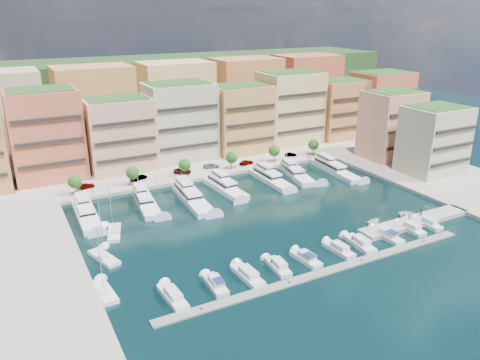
{
  "coord_description": "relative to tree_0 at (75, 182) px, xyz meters",
  "views": [
    {
      "loc": [
        -55.99,
        -93.45,
        48.92
      ],
      "look_at": [
        -1.0,
        10.66,
        6.0
      ],
      "focal_mm": 35.0,
      "sensor_mm": 36.0,
      "label": 1
    }
  ],
  "objects": [
    {
      "name": "apartment_4",
      "position": [
        60.0,
        16.49,
        8.07
      ],
      "size": [
        20.0,
        15.5,
        23.8
      ],
      "color": "#DC9352",
      "rests_on": "north_quay"
    },
    {
      "name": "ground",
      "position": [
        40.0,
        -33.5,
        -4.74
      ],
      "size": [
        400.0,
        400.0,
        0.0
      ],
      "primitive_type": "plane",
      "color": "black",
      "rests_on": "ground"
    },
    {
      "name": "cruiser_4",
      "position": [
        35.81,
        -58.1,
        -4.17
      ],
      "size": [
        3.3,
        8.0,
        2.66
      ],
      "color": "white",
      "rests_on": "ground"
    },
    {
      "name": "apartment_7",
      "position": [
        124.0,
        14.49,
        8.57
      ],
      "size": [
        22.0,
        16.5,
        24.8
      ],
      "color": "#D35A46",
      "rests_on": "north_quay"
    },
    {
      "name": "tree_5",
      "position": [
        80.0,
        0.0,
        0.0
      ],
      "size": [
        3.8,
        3.8,
        5.65
      ],
      "color": "#473323",
      "rests_on": "north_quay"
    },
    {
      "name": "hillside",
      "position": [
        40.0,
        76.5,
        -4.74
      ],
      "size": [
        240.0,
        40.0,
        58.0
      ],
      "primitive_type": "cube",
      "color": "#193516",
      "rests_on": "ground"
    },
    {
      "name": "cruiser_6",
      "position": [
        50.24,
        -58.1,
        -4.2
      ],
      "size": [
        3.53,
        8.91,
        2.55
      ],
      "color": "white",
      "rests_on": "ground"
    },
    {
      "name": "tender_1",
      "position": [
        62.34,
        -52.5,
        -4.3
      ],
      "size": [
        1.92,
        1.74,
        0.88
      ],
      "primitive_type": "imported",
      "rotation": [
        0.0,
        0.0,
        1.76
      ],
      "color": "beige",
      "rests_on": "ground"
    },
    {
      "name": "tender_3",
      "position": [
        79.99,
        -49.91,
        -4.38
      ],
      "size": [
        1.4,
        1.22,
        0.72
      ],
      "primitive_type": "imported",
      "rotation": [
        0.0,
        0.0,
        1.6
      ],
      "color": "beige",
      "rests_on": "ground"
    },
    {
      "name": "apartment_east_b",
      "position": [
        102.0,
        -31.51,
        6.57
      ],
      "size": [
        18.0,
        14.5,
        20.8
      ],
      "color": "beige",
      "rests_on": "east_quay"
    },
    {
      "name": "backblock_4",
      "position": [
        105.0,
        40.5,
        11.26
      ],
      "size": [
        26.0,
        18.0,
        30.0
      ],
      "primitive_type": "cube",
      "color": "#D35A46",
      "rests_on": "north_quay"
    },
    {
      "name": "cruiser_2",
      "position": [
        22.07,
        -58.1,
        -4.2
      ],
      "size": [
        3.24,
        9.27,
        2.55
      ],
      "color": "white",
      "rests_on": "ground"
    },
    {
      "name": "cruiser_1",
      "position": [
        15.2,
        -58.1,
        -4.17
      ],
      "size": [
        2.93,
        7.85,
        2.66
      ],
      "color": "white",
      "rests_on": "ground"
    },
    {
      "name": "cruiser_3",
      "position": [
        29.04,
        -58.08,
        -4.2
      ],
      "size": [
        3.2,
        7.85,
        2.55
      ],
      "color": "white",
      "rests_on": "ground"
    },
    {
      "name": "cruiser_0",
      "position": [
        6.73,
        -58.1,
        -4.2
      ],
      "size": [
        3.12,
        9.29,
        2.55
      ],
      "color": "white",
      "rests_on": "ground"
    },
    {
      "name": "tree_0",
      "position": [
        0.0,
        0.0,
        0.0
      ],
      "size": [
        3.8,
        3.8,
        5.65
      ],
      "color": "#473323",
      "rests_on": "north_quay"
    },
    {
      "name": "lamppost_1",
      "position": [
        22.0,
        -2.3,
        -0.92
      ],
      "size": [
        0.3,
        0.3,
        4.2
      ],
      "color": "black",
      "rests_on": "north_quay"
    },
    {
      "name": "apartment_east_a",
      "position": [
        102.0,
        -13.51,
        7.57
      ],
      "size": [
        18.0,
        14.5,
        22.8
      ],
      "color": "#E1957D",
      "rests_on": "east_quay"
    },
    {
      "name": "car_1",
      "position": [
        18.58,
        3.38,
        -2.88
      ],
      "size": [
        5.51,
        3.69,
        1.72
      ],
      "primitive_type": "imported",
      "rotation": [
        0.0,
        0.0,
        1.97
      ],
      "color": "gray",
      "rests_on": "north_quay"
    },
    {
      "name": "cruiser_8",
      "position": [
        65.93,
        -58.08,
        -4.2
      ],
      "size": [
        2.84,
        7.48,
        2.55
      ],
      "color": "white",
      "rests_on": "ground"
    },
    {
      "name": "south_pontoon",
      "position": [
        37.0,
        -63.5,
        -4.74
      ],
      "size": [
        72.0,
        2.2,
        0.35
      ],
      "primitive_type": "cube",
      "color": "gray",
      "rests_on": "ground"
    },
    {
      "name": "person_0",
      "position": [
        68.64,
        -54.81,
        -2.96
      ],
      "size": [
        0.54,
        0.66,
        1.57
      ],
      "primitive_type": "imported",
      "rotation": [
        0.0,
        0.0,
        1.9
      ],
      "color": "#243349",
      "rests_on": "finger_pier"
    },
    {
      "name": "backblock_2",
      "position": [
        45.0,
        40.5,
        11.26
      ],
      "size": [
        26.0,
        18.0,
        30.0
      ],
      "primitive_type": "cube",
      "color": "#F1D57F",
      "rests_on": "north_quay"
    },
    {
      "name": "tree_2",
      "position": [
        32.0,
        0.0,
        0.0
      ],
      "size": [
        3.8,
        3.8,
        5.65
      ],
      "color": "#473323",
      "rests_on": "north_quay"
    },
    {
      "name": "north_quay",
      "position": [
        40.0,
        28.5,
        -4.74
      ],
      "size": [
        220.0,
        64.0,
        2.0
      ],
      "primitive_type": "cube",
      "color": "#9E998E",
      "rests_on": "ground"
    },
    {
      "name": "sailboat_0",
      "position": [
        -3.76,
        -50.71,
        -4.43
      ],
      "size": [
        3.6,
        8.66,
        13.2
      ],
      "color": "white",
      "rests_on": "ground"
    },
    {
      "name": "backblock_3",
      "position": [
        75.0,
        40.5,
        11.26
      ],
      "size": [
        26.0,
        18.0,
        30.0
      ],
      "primitive_type": "cube",
      "color": "#CB894A",
      "rests_on": "north_quay"
    },
    {
      "name": "car_4",
      "position": [
        54.14,
        1.37,
        -2.9
      ],
      "size": [
        5.23,
        2.91,
        1.68
      ],
      "primitive_type": "imported",
      "rotation": [
        0.0,
        0.0,
        1.77
      ],
      "color": "gray",
      "rests_on": "north_quay"
    },
    {
      "name": "cruiser_7",
      "position": [
        58.28,
        -58.11,
        -4.17
      ],
      "size": [
        2.72,
        8.57,
        2.66
      ],
      "color": "white",
      "rests_on": "ground"
    },
    {
      "name": "apartment_2",
      "position": [
        17.0,
        16.49,
        7.57
      ],
      "size": [
        20.0,
        15.5,
        22.8
      ],
      "color": "#E1957D",
      "rests_on": "north_quay"
    },
    {
      "name": "apartment_3",
      "position": [
        38.0,
        18.49,
        9.07
      ],
      "size": [
        22.0,
        16.5,
        25.8
      ],
      "color": "beige",
      "rests_on": "north_quay"
    },
    {
      "name": "car_3",
      "position": [
        42.51,
        3.7,
        -2.99
      ],
      "size": [
        5.45,
        2.95,
        1.5
      ],
      "primitive_type": "imported",
      "rotation": [
        0.0,
        0.0,
        1.4
      ],
      "color": "gray",
      "rests_on": "north_quay"
    },
    {
      "name": "lamppost_3",
      "position": [
        58.0,
        -2.3,
        -0.92
      ],
      "size": [
        0.3,
        0.3,
        4.2
      ],
      "color": "black",
      "rests_on": "north_quay"
    },
    {
      "name": "cruiser_9",
      "position": [
        71.72,
        -58.08,
        -4.2
      ],
      "size": [
        2.73,
        7.18,
        2.55
      ],
      "color": "white",
      "rests_on": "ground"
    },
    {
      "name": "apartment_1",
      "position": [
        -4.0,
        18.49,
        9.57
      ],
      "size": [
        20.0,
        16.5,
        26.8
      ],
      "color": "#D35A46",
      "rests_on": "north_quay"
    },
    {
      "name": "tender_2",
      "position": [
        72.04,
        -51.02,
        -4.29
      ],
      "size": [
        5.03,
        4.18,
        0.9
      ],
      "primitive_type": "imported",
      "rotation": [
        0.0,
        0.0,
        1.29
      ],
      "color": "white",
      "rests_on": "ground"
    },
    {
      "name": "cruiser_5",
      "position": [
        44.36,
        -58.09,
        -4.2
      ],
      "size": [
        3.11,
        8.3,
        2.55
      ],
      "color": "white",
      "rests_on": "ground"
    },
    {
      "name": "tender_0",
      "position": [
        61.44,
        -50.65,
        -4.29
      ],
      "size": [
        5.17,
        4.37,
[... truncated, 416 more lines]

